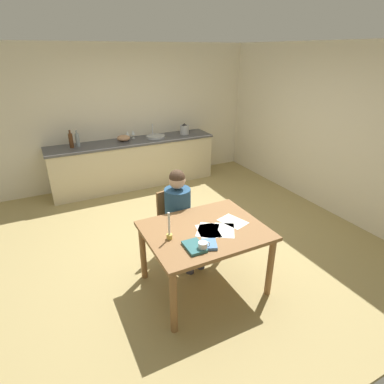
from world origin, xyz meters
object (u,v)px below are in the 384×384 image
Objects in this scene: chair_at_table at (175,220)px; wine_glass_near_sink at (133,133)px; stovetop_kettle at (184,129)px; wine_glass_by_kettle at (127,133)px; dining_table at (205,237)px; bottle_oil at (71,140)px; candlestick at (169,231)px; book_magazine at (209,244)px; sink_unit at (156,136)px; book_cookery at (194,247)px; bottle_vinegar at (78,140)px; mixing_bowl at (124,138)px; person_seated at (181,211)px; coffee_mug at (203,246)px.

wine_glass_near_sink is at bearing 83.74° from chair_at_table.
stovetop_kettle reaches higher than wine_glass_by_kettle.
bottle_oil is at bearing 105.45° from dining_table.
chair_at_table is 0.90m from candlestick.
book_magazine is at bearing -111.29° from dining_table.
stovetop_kettle reaches higher than candlestick.
chair_at_table reaches higher than dining_table.
chair_at_table is 2.60m from sink_unit.
book_cookery is 0.84× the size of bottle_vinegar.
mixing_bowl is at bearing 0.18° from bottle_vinegar.
person_seated reaches higher than sink_unit.
chair_at_table is (-0.03, 0.74, -0.16)m from dining_table.
book_cookery is 0.79× the size of bottle_oil.
book_cookery is 0.68× the size of sink_unit.
stovetop_kettle reaches higher than wine_glass_near_sink.
chair_at_table is at bearing 62.91° from candlestick.
dining_table is at bearing -111.88° from stovetop_kettle.
person_seated is 2.80m from bottle_oil.
stovetop_kettle is at bearing -0.53° from bottle_oil.
bottle_oil reaches higher than stovetop_kettle.
coffee_mug is at bearing -80.76° from bottle_vinegar.
candlestick is at bearing 121.19° from book_cookery.
coffee_mug is 0.51× the size of book_cookery.
bottle_oil is at bearing 98.57° from candlestick.
bottle_oil is (-0.88, 2.63, 0.35)m from person_seated.
sink_unit is at bearing -15.87° from wine_glass_by_kettle.
wine_glass_near_sink is at bearing 83.02° from book_cookery.
bottle_vinegar is (-1.44, 0.04, 0.10)m from sink_unit.
book_cookery is 3.59m from sink_unit.
mixing_bowl is at bearing 109.88° from book_magazine.
mixing_bowl is 0.16m from wine_glass_by_kettle.
sink_unit reaches higher than mixing_bowl.
person_seated reaches higher than mixing_bowl.
coffee_mug is 0.81× the size of wine_glass_by_kettle.
stovetop_kettle is 1.43× the size of wine_glass_by_kettle.
chair_at_table is at bearing 97.19° from person_seated.
bottle_oil is (-1.55, 0.02, 0.11)m from sink_unit.
dining_table is 3.38m from wine_glass_by_kettle.
coffee_mug is 0.81× the size of wine_glass_near_sink.
candlestick is 1.92× the size of wine_glass_by_kettle.
stovetop_kettle is at bearing 61.95° from chair_at_table.
mixing_bowl is (0.82, 0.00, -0.07)m from bottle_vinegar.
book_magazine is (-0.09, -1.03, 0.28)m from chair_at_table.
wine_glass_by_kettle is (0.93, 0.10, -0.01)m from bottle_vinegar.
bottle_oil is (-0.69, 3.55, 0.24)m from coffee_mug.
wine_glass_by_kettle is at bearing 84.57° from coffee_mug.
candlestick is 0.82× the size of sink_unit.
person_seated reaches higher than book_cookery.
candlestick is 3.40m from wine_glass_by_kettle.
person_seated is at bearing -95.55° from wine_glass_near_sink.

